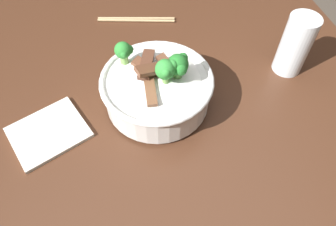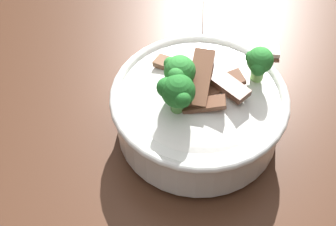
{
  "view_description": "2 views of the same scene",
  "coord_description": "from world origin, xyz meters",
  "px_view_note": "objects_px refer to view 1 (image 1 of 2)",
  "views": [
    {
      "loc": [
        0.26,
        -0.14,
        1.27
      ],
      "look_at": [
        -0.1,
        -0.06,
        0.78
      ],
      "focal_mm": 33.18,
      "sensor_mm": 36.0,
      "label": 1
    },
    {
      "loc": [
        -0.29,
        0.31,
        1.29
      ],
      "look_at": [
        -0.11,
        -0.05,
        0.79
      ],
      "focal_mm": 52.5,
      "sensor_mm": 36.0,
      "label": 2
    }
  ],
  "objects_px": {
    "folded_napkin": "(49,132)",
    "rice_bowl": "(157,86)",
    "chopsticks_pair": "(136,19)",
    "drinking_glass": "(294,48)"
  },
  "relations": [
    {
      "from": "folded_napkin",
      "to": "rice_bowl",
      "type": "bearing_deg",
      "value": 96.53
    },
    {
      "from": "rice_bowl",
      "to": "chopsticks_pair",
      "type": "relative_size",
      "value": 1.11
    },
    {
      "from": "rice_bowl",
      "to": "drinking_glass",
      "type": "distance_m",
      "value": 0.32
    },
    {
      "from": "rice_bowl",
      "to": "chopsticks_pair",
      "type": "height_order",
      "value": "rice_bowl"
    },
    {
      "from": "folded_napkin",
      "to": "chopsticks_pair",
      "type": "bearing_deg",
      "value": 144.15
    },
    {
      "from": "drinking_glass",
      "to": "folded_napkin",
      "type": "height_order",
      "value": "drinking_glass"
    },
    {
      "from": "drinking_glass",
      "to": "folded_napkin",
      "type": "distance_m",
      "value": 0.55
    },
    {
      "from": "drinking_glass",
      "to": "chopsticks_pair",
      "type": "relative_size",
      "value": 0.68
    },
    {
      "from": "drinking_glass",
      "to": "folded_napkin",
      "type": "relative_size",
      "value": 1.0
    },
    {
      "from": "chopsticks_pair",
      "to": "folded_napkin",
      "type": "bearing_deg",
      "value": -35.85
    }
  ]
}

